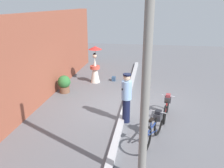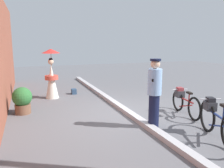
{
  "view_description": "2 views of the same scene",
  "coord_description": "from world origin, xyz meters",
  "px_view_note": "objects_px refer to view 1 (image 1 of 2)",
  "views": [
    {
      "loc": [
        -8.48,
        -0.86,
        3.87
      ],
      "look_at": [
        -0.3,
        0.49,
        1.02
      ],
      "focal_mm": 37.82,
      "sensor_mm": 36.0,
      "label": 1
    },
    {
      "loc": [
        -6.06,
        2.74,
        2.12
      ],
      "look_at": [
        0.31,
        0.38,
        0.87
      ],
      "focal_mm": 37.26,
      "sensor_mm": 36.0,
      "label": 2
    }
  ],
  "objects_px": {
    "bicycle_near_officer": "(154,128)",
    "utility_pole": "(146,82)",
    "potted_plant_by_door": "(65,83)",
    "bicycle_far_side": "(167,106)",
    "person_officer": "(126,97)",
    "person_with_parasol": "(95,66)",
    "backpack_on_pavement": "(114,79)"
  },
  "relations": [
    {
      "from": "bicycle_near_officer",
      "to": "utility_pole",
      "type": "height_order",
      "value": "utility_pole"
    },
    {
      "from": "potted_plant_by_door",
      "to": "bicycle_near_officer",
      "type": "bearing_deg",
      "value": -131.15
    },
    {
      "from": "bicycle_far_side",
      "to": "person_officer",
      "type": "height_order",
      "value": "person_officer"
    },
    {
      "from": "person_with_parasol",
      "to": "utility_pole",
      "type": "relative_size",
      "value": 0.39
    },
    {
      "from": "bicycle_near_officer",
      "to": "potted_plant_by_door",
      "type": "relative_size",
      "value": 2.21
    },
    {
      "from": "potted_plant_by_door",
      "to": "utility_pole",
      "type": "distance_m",
      "value": 6.68
    },
    {
      "from": "utility_pole",
      "to": "bicycle_far_side",
      "type": "bearing_deg",
      "value": -11.92
    },
    {
      "from": "bicycle_far_side",
      "to": "person_with_parasol",
      "type": "bearing_deg",
      "value": 44.76
    },
    {
      "from": "backpack_on_pavement",
      "to": "utility_pole",
      "type": "distance_m",
      "value": 7.81
    },
    {
      "from": "person_officer",
      "to": "person_with_parasol",
      "type": "relative_size",
      "value": 0.93
    },
    {
      "from": "bicycle_near_officer",
      "to": "person_officer",
      "type": "xyz_separation_m",
      "value": [
        1.1,
        0.91,
        0.47
      ]
    },
    {
      "from": "person_with_parasol",
      "to": "backpack_on_pavement",
      "type": "distance_m",
      "value": 1.25
    },
    {
      "from": "potted_plant_by_door",
      "to": "utility_pole",
      "type": "xyz_separation_m",
      "value": [
        -5.2,
        -3.71,
        1.97
      ]
    },
    {
      "from": "person_with_parasol",
      "to": "utility_pole",
      "type": "xyz_separation_m",
      "value": [
        -6.87,
        -2.68,
        1.52
      ]
    },
    {
      "from": "bicycle_near_officer",
      "to": "person_officer",
      "type": "relative_size",
      "value": 1.03
    },
    {
      "from": "bicycle_near_officer",
      "to": "bicycle_far_side",
      "type": "height_order",
      "value": "bicycle_near_officer"
    },
    {
      "from": "person_with_parasol",
      "to": "backpack_on_pavement",
      "type": "height_order",
      "value": "person_with_parasol"
    },
    {
      "from": "person_with_parasol",
      "to": "utility_pole",
      "type": "bearing_deg",
      "value": -158.73
    },
    {
      "from": "person_officer",
      "to": "potted_plant_by_door",
      "type": "height_order",
      "value": "person_officer"
    },
    {
      "from": "bicycle_far_side",
      "to": "utility_pole",
      "type": "bearing_deg",
      "value": 168.08
    },
    {
      "from": "person_with_parasol",
      "to": "bicycle_near_officer",
      "type": "bearing_deg",
      "value": -150.26
    },
    {
      "from": "bicycle_far_side",
      "to": "bicycle_near_officer",
      "type": "bearing_deg",
      "value": 164.83
    },
    {
      "from": "bicycle_near_officer",
      "to": "person_with_parasol",
      "type": "height_order",
      "value": "person_with_parasol"
    },
    {
      "from": "bicycle_near_officer",
      "to": "backpack_on_pavement",
      "type": "bearing_deg",
      "value": 20.21
    },
    {
      "from": "person_with_parasol",
      "to": "potted_plant_by_door",
      "type": "bearing_deg",
      "value": 148.35
    },
    {
      "from": "backpack_on_pavement",
      "to": "utility_pole",
      "type": "bearing_deg",
      "value": -166.27
    },
    {
      "from": "person_officer",
      "to": "potted_plant_by_door",
      "type": "distance_m",
      "value": 3.9
    },
    {
      "from": "potted_plant_by_door",
      "to": "backpack_on_pavement",
      "type": "height_order",
      "value": "potted_plant_by_door"
    },
    {
      "from": "bicycle_far_side",
      "to": "person_officer",
      "type": "xyz_separation_m",
      "value": [
        -0.61,
        1.38,
        0.52
      ]
    },
    {
      "from": "potted_plant_by_door",
      "to": "person_officer",
      "type": "bearing_deg",
      "value": -127.8
    },
    {
      "from": "bicycle_near_officer",
      "to": "potted_plant_by_door",
      "type": "distance_m",
      "value": 5.27
    },
    {
      "from": "person_officer",
      "to": "utility_pole",
      "type": "distance_m",
      "value": 3.26
    }
  ]
}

